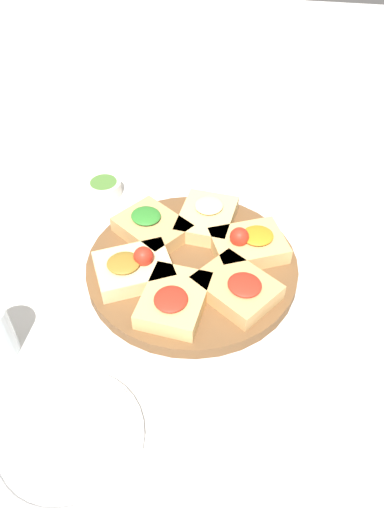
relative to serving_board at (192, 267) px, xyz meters
name	(u,v)px	position (x,y,z in m)	size (l,w,h in m)	color
ground_plane	(192,271)	(0.00, 0.00, -0.01)	(3.00, 3.00, 0.00)	silver
serving_board	(192,267)	(0.00, 0.00, 0.00)	(0.38, 0.38, 0.02)	brown
focaccia_slice_0	(207,217)	(0.11, -0.01, 0.03)	(0.14, 0.11, 0.04)	#DBB775
focaccia_slice_1	(152,227)	(0.06, 0.09, 0.03)	(0.15, 0.16, 0.04)	tan
focaccia_slice_2	(134,268)	(-0.05, 0.09, 0.03)	(0.15, 0.16, 0.06)	#E5C689
focaccia_slice_3	(174,300)	(-0.11, 0.01, 0.03)	(0.14, 0.11, 0.04)	tan
focaccia_slice_4	(237,288)	(-0.06, -0.09, 0.03)	(0.15, 0.16, 0.04)	tan
focaccia_slice_5	(248,244)	(0.04, -0.10, 0.03)	(0.14, 0.16, 0.06)	tan
plate_left	(67,437)	(-0.34, 0.12, 0.00)	(0.21, 0.21, 0.02)	white
plate_right	(161,156)	(0.34, 0.13, 0.00)	(0.20, 0.20, 0.02)	white
dipping_bowl	(104,187)	(0.20, 0.22, 0.00)	(0.07, 0.07, 0.03)	silver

